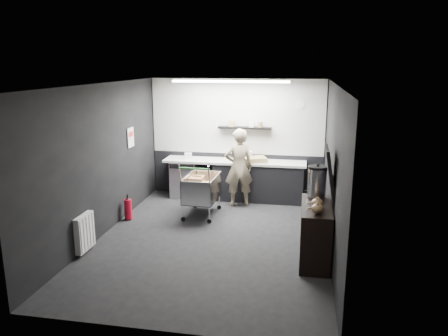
# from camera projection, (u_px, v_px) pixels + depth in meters

# --- Properties ---
(floor) EXTENTS (5.50, 5.50, 0.00)m
(floor) POSITION_uv_depth(u_px,v_px,m) (212.00, 240.00, 7.71)
(floor) COLOR black
(floor) RESTS_ON ground
(ceiling) EXTENTS (5.50, 5.50, 0.00)m
(ceiling) POSITION_uv_depth(u_px,v_px,m) (211.00, 84.00, 7.07)
(ceiling) COLOR white
(ceiling) RESTS_ON wall_back
(wall_back) EXTENTS (5.50, 0.00, 5.50)m
(wall_back) POSITION_uv_depth(u_px,v_px,m) (237.00, 138.00, 10.02)
(wall_back) COLOR black
(wall_back) RESTS_ON floor
(wall_front) EXTENTS (5.50, 0.00, 5.50)m
(wall_front) POSITION_uv_depth(u_px,v_px,m) (160.00, 222.00, 4.76)
(wall_front) COLOR black
(wall_front) RESTS_ON floor
(wall_left) EXTENTS (0.00, 5.50, 5.50)m
(wall_left) POSITION_uv_depth(u_px,v_px,m) (102.00, 161.00, 7.74)
(wall_left) COLOR black
(wall_left) RESTS_ON floor
(wall_right) EXTENTS (0.00, 5.50, 5.50)m
(wall_right) POSITION_uv_depth(u_px,v_px,m) (333.00, 171.00, 7.04)
(wall_right) COLOR black
(wall_right) RESTS_ON floor
(kitchen_wall_panel) EXTENTS (3.95, 0.02, 1.70)m
(kitchen_wall_panel) POSITION_uv_depth(u_px,v_px,m) (237.00, 117.00, 9.88)
(kitchen_wall_panel) COLOR #B4B4B0
(kitchen_wall_panel) RESTS_ON wall_back
(dado_panel) EXTENTS (3.95, 0.02, 1.00)m
(dado_panel) POSITION_uv_depth(u_px,v_px,m) (236.00, 174.00, 10.20)
(dado_panel) COLOR black
(dado_panel) RESTS_ON wall_back
(floating_shelf) EXTENTS (1.20, 0.22, 0.04)m
(floating_shelf) POSITION_uv_depth(u_px,v_px,m) (245.00, 128.00, 9.80)
(floating_shelf) COLOR black
(floating_shelf) RESTS_ON wall_back
(wall_clock) EXTENTS (0.20, 0.03, 0.20)m
(wall_clock) POSITION_uv_depth(u_px,v_px,m) (300.00, 104.00, 9.56)
(wall_clock) COLOR silver
(wall_clock) RESTS_ON wall_back
(poster) EXTENTS (0.02, 0.30, 0.40)m
(poster) POSITION_uv_depth(u_px,v_px,m) (131.00, 138.00, 8.94)
(poster) COLOR silver
(poster) RESTS_ON wall_left
(poster_red_band) EXTENTS (0.02, 0.22, 0.10)m
(poster_red_band) POSITION_uv_depth(u_px,v_px,m) (131.00, 134.00, 8.92)
(poster_red_band) COLOR red
(poster_red_band) RESTS_ON poster
(radiator) EXTENTS (0.10, 0.50, 0.60)m
(radiator) POSITION_uv_depth(u_px,v_px,m) (85.00, 233.00, 7.11)
(radiator) COLOR silver
(radiator) RESTS_ON wall_left
(ceiling_strip) EXTENTS (2.40, 0.20, 0.04)m
(ceiling_strip) POSITION_uv_depth(u_px,v_px,m) (230.00, 82.00, 8.85)
(ceiling_strip) COLOR white
(ceiling_strip) RESTS_ON ceiling
(prep_counter) EXTENTS (3.20, 0.61, 0.90)m
(prep_counter) POSITION_uv_depth(u_px,v_px,m) (240.00, 180.00, 9.89)
(prep_counter) COLOR black
(prep_counter) RESTS_ON floor
(person) EXTENTS (0.72, 0.58, 1.70)m
(person) POSITION_uv_depth(u_px,v_px,m) (239.00, 168.00, 9.36)
(person) COLOR #BDB296
(person) RESTS_ON floor
(shopping_cart) EXTENTS (0.64, 1.03, 1.12)m
(shopping_cart) POSITION_uv_depth(u_px,v_px,m) (201.00, 190.00, 8.83)
(shopping_cart) COLOR silver
(shopping_cart) RESTS_ON floor
(sideboard) EXTENTS (0.52, 1.21, 1.81)m
(sideboard) POSITION_uv_depth(u_px,v_px,m) (316.00, 225.00, 6.82)
(sideboard) COLOR black
(sideboard) RESTS_ON floor
(fire_extinguisher) EXTENTS (0.15, 0.15, 0.49)m
(fire_extinguisher) POSITION_uv_depth(u_px,v_px,m) (128.00, 208.00, 8.63)
(fire_extinguisher) COLOR #B00B1F
(fire_extinguisher) RESTS_ON floor
(cardboard_box) EXTENTS (0.63, 0.55, 0.11)m
(cardboard_box) POSITION_uv_depth(u_px,v_px,m) (254.00, 159.00, 9.67)
(cardboard_box) COLOR olive
(cardboard_box) RESTS_ON prep_counter
(pink_tub) EXTENTS (0.22, 0.22, 0.22)m
(pink_tub) POSITION_uv_depth(u_px,v_px,m) (247.00, 156.00, 9.74)
(pink_tub) COLOR silver
(pink_tub) RESTS_ON prep_counter
(white_container) EXTENTS (0.19, 0.16, 0.14)m
(white_container) POSITION_uv_depth(u_px,v_px,m) (188.00, 156.00, 9.93)
(white_container) COLOR silver
(white_container) RESTS_ON prep_counter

